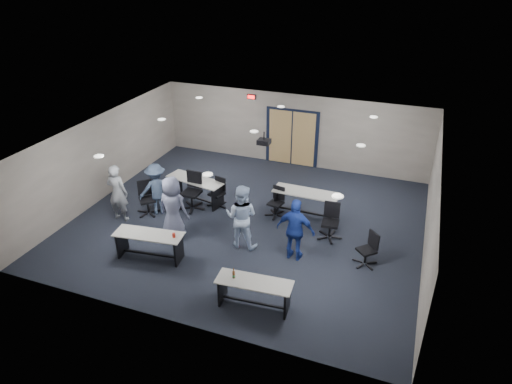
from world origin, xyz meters
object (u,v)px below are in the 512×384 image
at_px(chair_back_c, 276,202).
at_px(person_gray, 118,193).
at_px(table_front_left, 150,241).
at_px(table_front_right, 254,289).
at_px(chair_loose_left, 147,199).
at_px(table_back_right, 305,199).
at_px(chair_loose_right, 366,249).
at_px(person_navy, 296,230).
at_px(chair_back_d, 330,222).
at_px(person_lightblue, 241,217).
at_px(person_back, 157,189).
at_px(person_plaid, 173,208).
at_px(chair_back_b, 217,193).
at_px(table_back_left, 196,186).
at_px(chair_back_a, 191,192).

relative_size(chair_back_c, person_gray, 0.52).
relative_size(table_front_left, table_front_right, 1.06).
bearing_deg(chair_loose_left, table_back_right, -22.61).
xyz_separation_m(chair_loose_right, person_navy, (-1.78, -0.37, 0.41)).
height_order(chair_back_d, person_lightblue, person_lightblue).
bearing_deg(person_lightblue, person_back, -16.06).
bearing_deg(chair_loose_right, person_gray, -132.65).
bearing_deg(person_plaid, person_gray, -3.78).
distance_m(chair_back_d, chair_loose_left, 5.55).
distance_m(chair_back_b, person_back, 1.85).
xyz_separation_m(table_back_left, chair_back_a, (0.10, -0.49, 0.06)).
bearing_deg(person_gray, table_front_right, 154.26).
bearing_deg(person_plaid, chair_back_a, -77.04).
distance_m(chair_back_b, chair_loose_right, 5.07).
relative_size(table_back_right, chair_back_d, 1.90).
height_order(chair_loose_right, person_back, person_back).
xyz_separation_m(chair_back_c, person_plaid, (-2.32, -2.05, 0.45)).
bearing_deg(table_back_right, table_back_left, -172.85).
distance_m(table_back_left, table_back_right, 3.54).
relative_size(table_front_right, person_plaid, 0.96).
distance_m(table_back_left, chair_loose_right, 5.83).
height_order(table_back_left, person_navy, person_navy).
height_order(chair_back_c, chair_loose_left, chair_loose_left).
bearing_deg(person_back, table_back_right, 161.41).
xyz_separation_m(chair_back_b, person_back, (-1.52, -1.00, 0.34)).
distance_m(chair_loose_left, chair_loose_right, 6.66).
relative_size(person_gray, person_lightblue, 0.97).
bearing_deg(person_plaid, person_navy, -174.31).
height_order(table_front_left, chair_back_b, chair_back_b).
distance_m(table_back_right, chair_back_a, 3.53).
xyz_separation_m(table_front_left, person_navy, (3.55, 1.30, 0.37)).
bearing_deg(person_back, table_front_left, 79.41).
xyz_separation_m(chair_back_a, chair_loose_right, (5.53, -1.02, -0.14)).
bearing_deg(chair_back_c, table_front_left, -114.92).
relative_size(chair_back_d, person_plaid, 0.57).
height_order(chair_back_d, chair_loose_right, chair_back_d).
distance_m(person_lightblue, person_back, 3.18).
distance_m(chair_loose_left, person_navy, 4.92).
xyz_separation_m(table_back_right, chair_loose_left, (-4.54, -1.59, -0.02)).
xyz_separation_m(person_gray, person_navy, (5.47, -0.09, -0.02)).
distance_m(table_back_left, chair_back_a, 0.50).
distance_m(table_front_right, person_plaid, 3.71).
distance_m(chair_back_c, person_gray, 4.70).
xyz_separation_m(table_back_left, chair_back_b, (0.77, -0.07, -0.06)).
height_order(table_front_left, chair_loose_right, chair_loose_right).
distance_m(table_back_right, chair_back_c, 0.91).
bearing_deg(person_navy, person_gray, 3.22).
height_order(table_back_right, chair_back_b, chair_back_b).
xyz_separation_m(table_front_left, person_gray, (-1.92, 1.39, 0.39)).
bearing_deg(person_lightblue, person_navy, 175.39).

